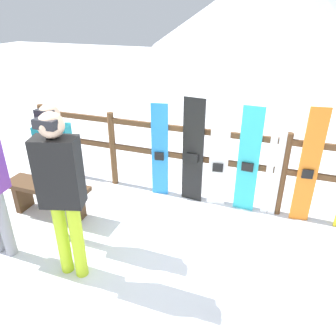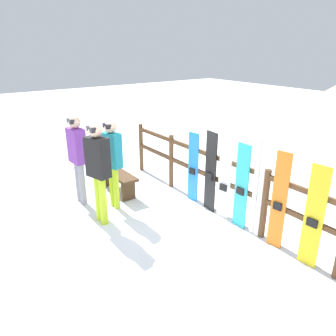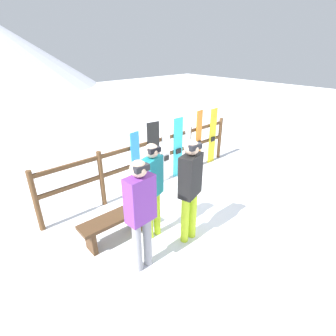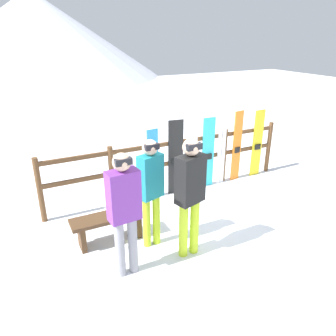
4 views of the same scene
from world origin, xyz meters
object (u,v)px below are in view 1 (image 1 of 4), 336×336
object	(u,v)px
ski_pair_white	(276,158)
person_black	(61,187)
bench	(48,193)
snowboard_white	(218,163)
snowboard_orange	(309,168)
snowboard_blue	(160,151)
snowboard_black_stripe	(193,152)
person_teal	(57,165)
snowboard_cyan	(248,161)

from	to	relation	value
ski_pair_white	person_black	bearing A→B (deg)	-134.96
bench	snowboard_white	distance (m)	2.40
snowboard_orange	bench	bearing A→B (deg)	-161.92
snowboard_blue	snowboard_black_stripe	xyz separation A→B (m)	(0.51, 0.00, 0.06)
person_teal	snowboard_black_stripe	xyz separation A→B (m)	(1.18, 1.44, -0.26)
snowboard_black_stripe	ski_pair_white	distance (m)	1.12
bench	person_teal	distance (m)	0.97
person_black	snowboard_black_stripe	distance (m)	2.08
person_black	snowboard_cyan	world-z (taller)	person_black
person_black	ski_pair_white	size ratio (longest dim) A/B	1.06
person_teal	snowboard_cyan	bearing A→B (deg)	36.31
person_teal	bench	bearing A→B (deg)	146.75
person_teal	person_black	bearing A→B (deg)	-49.38
person_black	ski_pair_white	bearing A→B (deg)	45.04
snowboard_white	person_teal	bearing A→B (deg)	-137.26
snowboard_cyan	ski_pair_white	world-z (taller)	ski_pair_white
snowboard_white	snowboard_orange	size ratio (longest dim) A/B	0.85
person_black	person_teal	xyz separation A→B (m)	(-0.40, 0.46, -0.04)
snowboard_white	ski_pair_white	distance (m)	0.77
person_teal	snowboard_orange	xyz separation A→B (m)	(2.72, 1.44, -0.25)
bench	ski_pair_white	bearing A→B (deg)	20.55
snowboard_cyan	person_black	bearing A→B (deg)	-129.35
person_teal	snowboard_black_stripe	size ratio (longest dim) A/B	1.11
person_black	snowboard_blue	distance (m)	1.96
person_teal	snowboard_orange	world-z (taller)	person_teal
snowboard_white	snowboard_orange	bearing A→B (deg)	0.01
person_teal	snowboard_white	world-z (taller)	person_teal
bench	person_black	distance (m)	1.47
snowboard_blue	snowboard_white	xyz separation A→B (m)	(0.88, -0.00, -0.04)
snowboard_cyan	ski_pair_white	xyz separation A→B (m)	(0.34, 0.00, 0.11)
bench	snowboard_white	xyz separation A→B (m)	(2.12, 1.07, 0.33)
person_black	snowboard_black_stripe	world-z (taller)	person_black
person_teal	ski_pair_white	world-z (taller)	person_teal
person_black	snowboard_black_stripe	size ratio (longest dim) A/B	1.17
snowboard_blue	ski_pair_white	distance (m)	1.63
snowboard_blue	snowboard_white	bearing A→B (deg)	-0.01
person_black	snowboard_orange	world-z (taller)	person_black
snowboard_cyan	snowboard_white	bearing A→B (deg)	-179.98
snowboard_blue	bench	bearing A→B (deg)	-139.15
snowboard_orange	snowboard_black_stripe	bearing A→B (deg)	-180.00
snowboard_white	snowboard_orange	distance (m)	1.17
ski_pair_white	person_teal	bearing A→B (deg)	-147.93
bench	person_black	bearing A→B (deg)	-40.93
person_teal	snowboard_cyan	size ratio (longest dim) A/B	1.14
snowboard_blue	snowboard_orange	size ratio (longest dim) A/B	0.91
bench	snowboard_black_stripe	bearing A→B (deg)	31.54
person_teal	ski_pair_white	distance (m)	2.72
person_black	person_teal	size ratio (longest dim) A/B	1.05
snowboard_black_stripe	snowboard_white	xyz separation A→B (m)	(0.38, -0.00, -0.11)
person_teal	ski_pair_white	size ratio (longest dim) A/B	1.00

